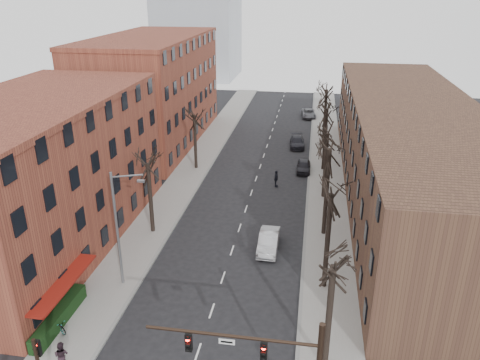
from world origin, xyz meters
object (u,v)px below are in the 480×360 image
at_px(parked_car_near, 304,166).
at_px(bicycle, 58,325).
at_px(parked_car_mid, 297,142).
at_px(silver_sedan, 269,241).

relative_size(parked_car_near, bicycle, 2.47).
bearing_deg(bicycle, parked_car_near, 3.68).
bearing_deg(parked_car_mid, bicycle, -112.65).
xyz_separation_m(silver_sedan, bicycle, (-12.21, -12.37, -0.17)).
bearing_deg(bicycle, parked_car_mid, 10.49).
distance_m(parked_car_near, bicycle, 34.08).
xyz_separation_m(silver_sedan, parked_car_near, (2.30, 18.47, -0.06)).
distance_m(parked_car_mid, bicycle, 42.14).
height_order(parked_car_near, parked_car_mid, parked_car_near).
bearing_deg(silver_sedan, parked_car_near, 82.95).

